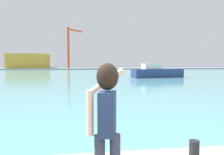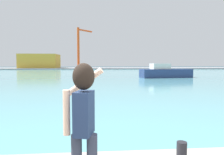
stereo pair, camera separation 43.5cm
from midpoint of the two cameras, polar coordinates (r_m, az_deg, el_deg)
ground_plane at (r=52.17m, az=-4.11°, el=1.17°), size 220.00×220.00×0.00m
harbor_water at (r=54.16m, az=-4.14°, el=1.27°), size 140.00×100.00×0.02m
far_shore_dock at (r=94.14m, az=-4.45°, el=2.45°), size 140.00×20.00×0.41m
person_photographer at (r=2.80m, az=-3.14°, el=-10.08°), size 0.53×0.57×1.74m
harbor_bollard at (r=4.29m, az=20.92°, el=-17.87°), size 0.18×0.18×0.34m
boat_moored at (r=36.62m, az=14.22°, el=1.35°), size 8.81×3.65×2.32m
warehouse_left at (r=97.61m, az=-18.39°, el=4.15°), size 15.23×13.25×5.84m
port_crane at (r=92.88m, az=-8.42°, el=8.71°), size 6.28×7.43×16.94m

